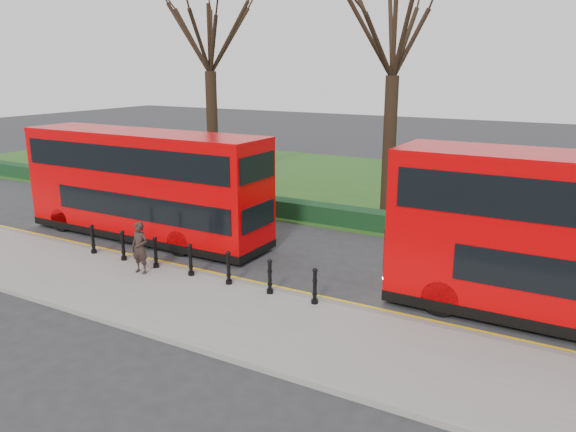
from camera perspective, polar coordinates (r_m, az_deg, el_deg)
The scene contains 12 objects.
ground at distance 19.03m, azimuth -6.36°, elevation -5.34°, with size 120.00×120.00×0.00m, color #28282B.
pavement at distance 16.86m, azimuth -12.42°, elevation -8.09°, with size 60.00×4.00×0.15m, color gray.
kerb at distance 18.26m, azimuth -8.22°, elevation -6.04°, with size 60.00×0.25×0.16m, color slate.
grass_verge at distance 31.90m, azimuth 9.67°, elevation 2.91°, with size 60.00×18.00×0.06m, color #274C19.
hedge at distance 24.47m, azimuth 2.99°, elevation 0.33°, with size 60.00×0.90×0.80m, color black.
yellow_line_outer at distance 18.51m, azimuth -7.64°, elevation -5.96°, with size 60.00×0.10×0.01m, color yellow.
yellow_line_inner at distance 18.66m, azimuth -7.26°, elevation -5.78°, with size 60.00×0.10×0.01m, color yellow.
tree_left at distance 30.71m, azimuth -8.03°, elevation 18.18°, with size 7.37×7.37×11.51m.
tree_mid at distance 25.89m, azimuth 10.79°, elevation 18.27°, with size 7.20×7.20×11.25m.
bollard_row at distance 18.02m, azimuth -9.87°, elevation -4.45°, with size 8.97×0.15×1.00m.
bus_lead at distance 22.46m, azimuth -14.42°, elevation 3.02°, with size 10.51×2.42×4.18m.
pedestrian at distance 18.48m, azimuth -14.82°, elevation -3.14°, with size 0.61×0.40×1.68m, color #2D201C.
Camera 1 is at (10.63, -14.35, 6.57)m, focal length 35.00 mm.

